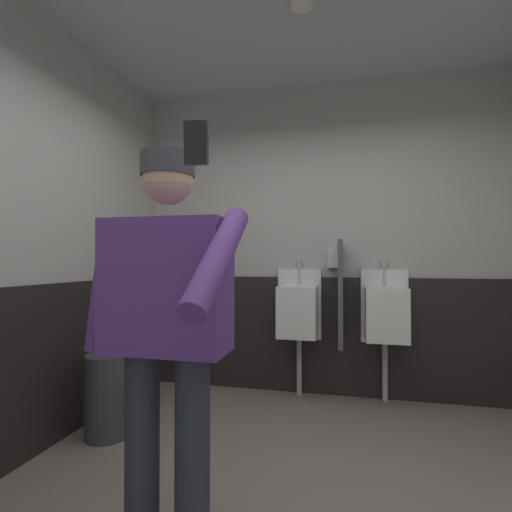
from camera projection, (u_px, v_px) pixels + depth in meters
wall_back at (318, 239)px, 3.57m from camera, size 3.94×0.12×2.86m
wainscot_band_back at (317, 335)px, 3.48m from camera, size 3.34×0.03×1.07m
downlight_far at (301, 4)px, 2.38m from camera, size 0.14×0.14×0.03m
urinal_left at (298, 311)px, 3.38m from camera, size 0.40×0.34×1.24m
urinal_middle at (386, 313)px, 3.21m from camera, size 0.40×0.34×1.24m
privacy_divider_panel at (341, 293)px, 3.23m from camera, size 0.04×0.40×0.90m
person at (166, 320)px, 1.52m from camera, size 0.72×0.60×1.66m
cell_phone at (196, 143)px, 0.96m from camera, size 0.06×0.03×0.11m
trash_bin at (108, 395)px, 2.62m from camera, size 0.31×0.31×0.57m
soap_dispenser at (333, 258)px, 3.43m from camera, size 0.10×0.07×0.18m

